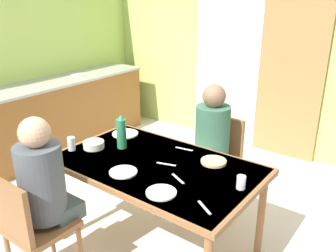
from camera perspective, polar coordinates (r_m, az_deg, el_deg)
ground_plane at (r=3.27m, az=-7.75°, el=-15.73°), size 6.22×6.22×0.00m
wall_back at (r=4.66m, az=12.88°, el=12.98°), size 4.50×0.10×2.68m
wall_left at (r=4.75m, az=-22.56°, el=12.08°), size 0.10×3.59×2.68m
door_wooden at (r=4.44m, az=18.96°, el=7.55°), size 0.80×0.05×2.00m
curtain_panel at (r=4.71m, az=9.49°, el=10.64°), size 0.90×0.03×2.25m
kitchen_counter at (r=4.78m, az=-17.14°, el=1.78°), size 0.61×2.53×0.91m
dining_table at (r=2.66m, az=-1.95°, el=-7.34°), size 1.53×0.92×0.75m
chair_near_diner at (r=2.58m, az=-21.22°, el=-14.74°), size 0.40×0.40×0.87m
chair_far_diner at (r=3.32m, az=8.00°, el=-5.11°), size 0.40×0.40×0.87m
person_near_diner at (r=2.49m, az=-19.44°, el=-8.13°), size 0.30×0.37×0.77m
person_far_diner at (r=3.09m, az=7.02°, el=-1.28°), size 0.30×0.37×0.77m
water_bottle_green_near at (r=2.86m, az=-7.51°, el=-1.08°), size 0.08×0.08×0.28m
serving_bowl_center at (r=2.93m, az=-11.87°, el=-2.96°), size 0.17×0.17×0.05m
dinner_plate_near_left at (r=3.17m, az=-6.91°, el=-1.23°), size 0.23×0.23×0.01m
dinner_plate_near_right at (r=2.27m, az=-1.11°, el=-10.65°), size 0.20×0.20×0.01m
dinner_plate_far_center at (r=2.52m, az=-7.22°, el=-7.35°), size 0.20×0.20×0.01m
drinking_glass_by_near_diner at (r=2.92m, az=-15.28°, el=-2.77°), size 0.06×0.06×0.11m
drinking_glass_by_far_diner at (r=2.34m, az=11.68°, el=-8.87°), size 0.06×0.06×0.09m
bread_plate_sliced at (r=2.66m, az=7.35°, el=-5.69°), size 0.19×0.19×0.02m
cutlery_knife_near at (r=2.62m, az=-0.30°, el=-6.15°), size 0.15×0.06×0.00m
cutlery_fork_near at (r=2.86m, az=2.61°, el=-3.70°), size 0.15×0.04×0.00m
cutlery_knife_far at (r=2.43m, az=1.61°, el=-8.47°), size 0.14×0.08×0.00m
cutlery_fork_far at (r=2.14m, az=5.87°, el=-12.92°), size 0.14×0.09×0.00m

